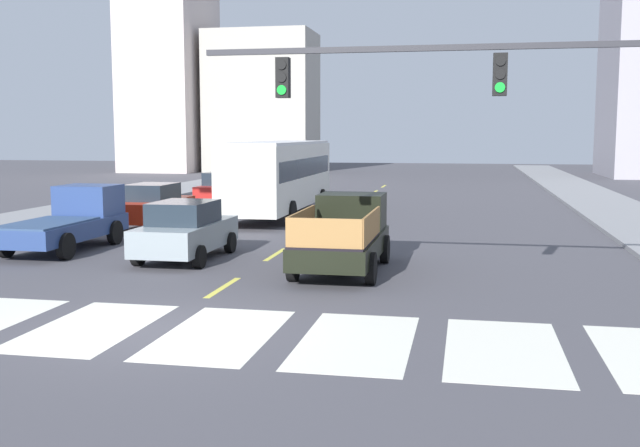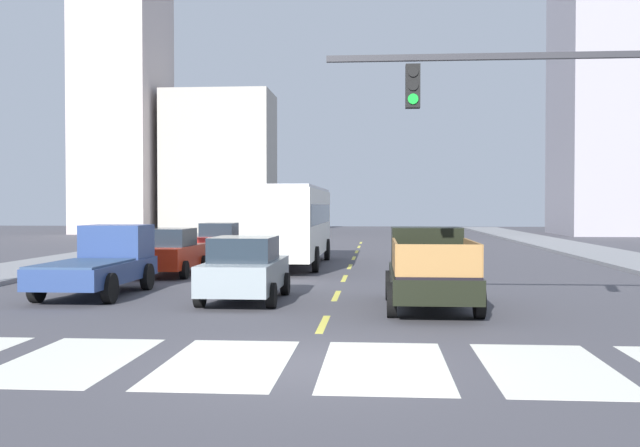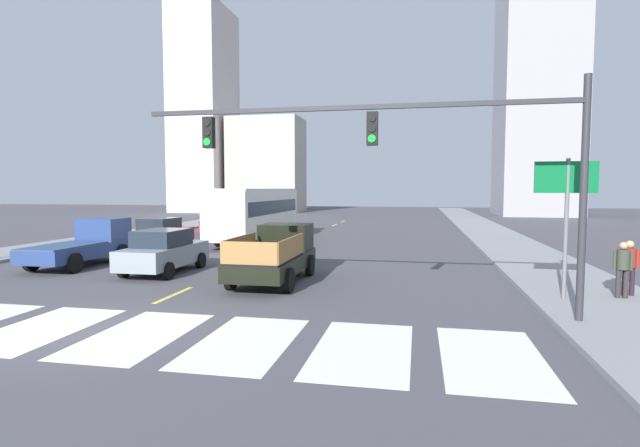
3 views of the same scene
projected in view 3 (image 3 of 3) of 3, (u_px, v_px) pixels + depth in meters
name	position (u px, v px, depth m)	size (l,w,h in m)	color
ground_plane	(90.00, 332.00, 11.36)	(160.00, 160.00, 0.00)	#48474E
sidewalk_right	(514.00, 249.00, 26.47)	(3.83, 110.00, 0.15)	gray
sidewalk_left	(100.00, 239.00, 31.45)	(3.83, 110.00, 0.15)	gray
crosswalk_stripe_3	(42.00, 328.00, 11.61)	(1.97, 3.85, 0.01)	silver
crosswalk_stripe_4	(139.00, 335.00, 11.11)	(1.97, 3.85, 0.01)	silver
crosswalk_stripe_5	(246.00, 342.00, 10.61)	(1.97, 3.85, 0.01)	silver
crosswalk_stripe_6	(363.00, 349.00, 10.10)	(1.97, 3.85, 0.01)	silver
crosswalk_stripe_7	(492.00, 358.00, 9.60)	(1.97, 3.85, 0.01)	silver
lane_dash_0	(174.00, 295.00, 15.27)	(0.16, 2.40, 0.01)	#DFD24C
lane_dash_1	(233.00, 269.00, 20.16)	(0.16, 2.40, 0.01)	#DFD24C
lane_dash_2	(269.00, 253.00, 25.05)	(0.16, 2.40, 0.01)	#DFD24C
lane_dash_3	(294.00, 243.00, 29.94)	(0.16, 2.40, 0.01)	#DFD24C
lane_dash_4	(311.00, 235.00, 34.83)	(0.16, 2.40, 0.01)	#DFD24C
lane_dash_5	(324.00, 229.00, 39.72)	(0.16, 2.40, 0.01)	#DFD24C
lane_dash_6	(335.00, 225.00, 44.61)	(0.16, 2.40, 0.01)	#DFD24C
lane_dash_7	(343.00, 221.00, 49.50)	(0.16, 2.40, 0.01)	#DFD24C
pickup_stakebed	(277.00, 255.00, 17.70)	(2.18, 5.20, 1.96)	black
pickup_dark	(87.00, 244.00, 21.37)	(2.18, 5.20, 1.96)	navy
city_bus	(256.00, 211.00, 30.47)	(2.72, 10.80, 3.32)	silver
sedan_far	(161.00, 233.00, 26.86)	(2.02, 4.40, 1.72)	red
sedan_near_right	(223.00, 222.00, 35.59)	(2.02, 4.40, 1.72)	red
sedan_mid	(164.00, 251.00, 19.26)	(2.02, 4.40, 1.72)	gray
traffic_signal_gantry	(423.00, 150.00, 12.22)	(11.25, 0.27, 6.00)	#2D2D33
direction_sign_green	(566.00, 199.00, 13.89)	(1.70, 0.12, 4.20)	slate
pedestrian_waiting	(629.00, 263.00, 14.46)	(0.53, 0.34, 1.64)	#2A1C29
pedestrian_walking	(623.00, 265.00, 14.11)	(0.53, 0.34, 1.64)	#2D292C
tower_tall_centre	(540.00, 24.00, 59.56)	(9.05, 10.59, 46.91)	#9A96A0
block_mid_left	(204.00, 111.00, 70.30)	(7.02, 10.09, 28.93)	beige
block_mid_right	(267.00, 165.00, 69.74)	(10.02, 7.03, 13.29)	#A9A59A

